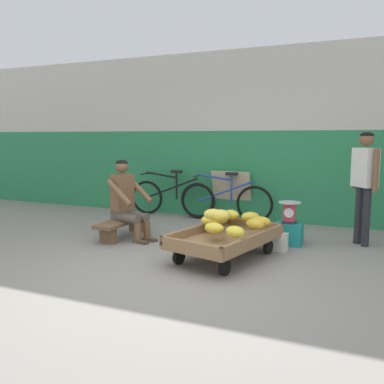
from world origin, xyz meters
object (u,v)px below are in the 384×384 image
object	(u,v)px
vendor_seated	(127,200)
plastic_crate	(289,234)
low_bench	(123,224)
weighing_scale	(289,212)
bicycle_far_left	(226,201)
customer_adult	(365,176)
sign_board	(232,195)
shopping_bag	(280,242)
bicycle_near_left	(171,197)
banana_cart	(226,239)

from	to	relation	value
vendor_seated	plastic_crate	xyz separation A→B (m)	(2.23, 0.56, -0.42)
low_bench	weighing_scale	bearing A→B (deg)	12.99
vendor_seated	bicycle_far_left	xyz separation A→B (m)	(0.92, 1.75, -0.21)
plastic_crate	customer_adult	bearing A→B (deg)	22.17
low_bench	weighing_scale	xyz separation A→B (m)	(2.31, 0.53, 0.25)
low_bench	vendor_seated	world-z (taller)	vendor_seated
plastic_crate	sign_board	size ratio (longest dim) A/B	0.42
weighing_scale	shopping_bag	size ratio (longest dim) A/B	1.25
plastic_crate	bicycle_far_left	world-z (taller)	bicycle_far_left
weighing_scale	customer_adult	bearing A→B (deg)	22.23
weighing_scale	customer_adult	xyz separation A→B (m)	(0.91, 0.37, 0.50)
weighing_scale	vendor_seated	bearing A→B (deg)	-165.96
plastic_crate	weighing_scale	size ratio (longest dim) A/B	1.20
bicycle_near_left	shopping_bag	world-z (taller)	bicycle_near_left
vendor_seated	banana_cart	bearing A→B (deg)	-14.09
bicycle_far_left	sign_board	world-z (taller)	sign_board
vendor_seated	bicycle_far_left	size ratio (longest dim) A/B	0.69
bicycle_near_left	sign_board	size ratio (longest dim) A/B	1.92
shopping_bag	bicycle_near_left	bearing A→B (deg)	145.68
low_bench	bicycle_far_left	distance (m)	2.01
plastic_crate	bicycle_near_left	distance (m)	2.68
weighing_scale	bicycle_far_left	distance (m)	1.78
vendor_seated	bicycle_far_left	distance (m)	1.99
banana_cart	low_bench	bearing A→B (deg)	165.84
bicycle_far_left	customer_adult	size ratio (longest dim) A/B	1.09
sign_board	bicycle_near_left	bearing A→B (deg)	-169.56
sign_board	customer_adult	world-z (taller)	customer_adult
weighing_scale	customer_adult	world-z (taller)	customer_adult
sign_board	customer_adult	bearing A→B (deg)	-25.73
low_bench	plastic_crate	xyz separation A→B (m)	(2.31, 0.53, -0.05)
banana_cart	customer_adult	world-z (taller)	customer_adult
weighing_scale	bicycle_near_left	world-z (taller)	bicycle_near_left
banana_cart	weighing_scale	distance (m)	1.15
weighing_scale	sign_board	size ratio (longest dim) A/B	0.35
low_bench	bicycle_near_left	xyz separation A→B (m)	(-0.06, 1.75, 0.15)
plastic_crate	sign_board	distance (m)	1.92
vendor_seated	customer_adult	xyz separation A→B (m)	(3.14, 0.93, 0.38)
bicycle_far_left	shopping_bag	xyz separation A→B (m)	(1.27, -1.57, -0.23)
bicycle_far_left	vendor_seated	bearing A→B (deg)	-117.62
sign_board	plastic_crate	bearing A→B (deg)	-48.36
vendor_seated	shopping_bag	bearing A→B (deg)	4.75
low_bench	vendor_seated	distance (m)	0.38
low_bench	plastic_crate	size ratio (longest dim) A/B	3.06
low_bench	shopping_bag	world-z (taller)	low_bench
weighing_scale	bicycle_near_left	bearing A→B (deg)	152.83
weighing_scale	bicycle_far_left	xyz separation A→B (m)	(-1.31, 1.20, -0.10)
banana_cart	vendor_seated	bearing A→B (deg)	165.91
banana_cart	bicycle_far_left	distance (m)	2.29
weighing_scale	customer_adult	distance (m)	1.11
low_bench	bicycle_far_left	size ratio (longest dim) A/B	0.66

